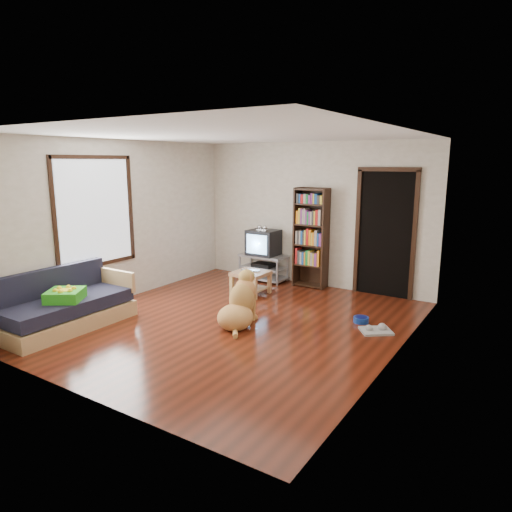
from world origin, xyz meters
The scene contains 18 objects.
ground centered at (0.00, 0.00, 0.00)m, with size 5.00×5.00×0.00m, color #551C0E.
ceiling centered at (0.00, 0.00, 2.60)m, with size 5.00×5.00×0.00m, color white.
wall_back centered at (0.00, 2.50, 1.30)m, with size 4.50×4.50×0.00m, color beige.
wall_front centered at (0.00, -2.50, 1.30)m, with size 4.50×4.50×0.00m, color beige.
wall_left centered at (-2.25, 0.00, 1.30)m, with size 5.00×5.00×0.00m, color beige.
wall_right centered at (2.25, 0.00, 1.30)m, with size 5.00×5.00×0.00m, color beige.
green_cushion centered at (-1.75, -1.46, 0.49)m, with size 0.44×0.44×0.15m, color green.
laptop centered at (-0.58, 1.29, 0.41)m, with size 0.33×0.21×0.03m, color silver.
dog_bowl centered at (1.52, 0.98, 0.04)m, with size 0.22×0.22×0.08m, color navy.
grey_rag centered at (1.82, 0.73, 0.01)m, with size 0.40×0.32×0.03m, color #959595.
window centered at (-2.23, -0.50, 1.50)m, with size 0.03×1.46×1.70m.
doorway centered at (1.35, 2.48, 1.12)m, with size 1.03×0.05×2.19m.
tv_stand centered at (-0.90, 2.25, 0.27)m, with size 0.90×0.45×0.50m.
crt_tv centered at (-0.90, 2.27, 0.74)m, with size 0.55×0.52×0.58m.
bookshelf centered at (0.05, 2.34, 1.00)m, with size 0.60×0.30×1.80m.
sofa centered at (-1.87, -1.38, 0.26)m, with size 0.80×1.80×0.80m.
coffee_table centered at (-0.58, 1.32, 0.28)m, with size 0.55×0.55×0.40m.
dog centered at (0.12, -0.02, 0.29)m, with size 0.54×0.93×0.79m.
Camera 1 is at (3.59, -5.04, 2.26)m, focal length 32.00 mm.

